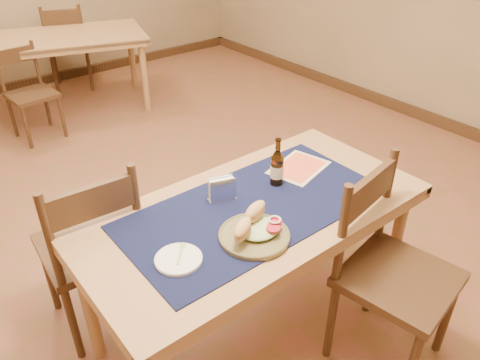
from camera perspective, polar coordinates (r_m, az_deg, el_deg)
room at (r=2.45m, az=-10.83°, el=17.98°), size 6.04×7.04×2.84m
main_table at (r=2.16m, az=1.66°, el=-5.20°), size 1.60×0.80×0.75m
placemat at (r=2.11m, az=1.70°, el=-3.36°), size 1.20×0.60×0.01m
baseboard at (r=3.07m, az=-8.28°, el=-7.23°), size 6.00×7.00×0.10m
back_table at (r=5.09m, az=-21.85°, el=15.06°), size 1.93×1.36×0.75m
chair_main_far at (r=2.39m, az=-17.60°, el=-7.72°), size 0.48×0.48×0.98m
chair_main_near at (r=2.24m, az=17.85°, el=-10.41°), size 0.53×0.53×1.00m
chair_back_near at (r=4.63m, az=-24.29°, el=9.80°), size 0.41×0.41×0.83m
chair_back_far at (r=5.69m, az=-20.27°, el=15.13°), size 0.56×0.56×0.94m
sandwich_plate at (r=1.92m, az=1.80°, el=-6.17°), size 0.30×0.30×0.11m
side_plate at (r=1.84m, az=-7.51°, el=-9.52°), size 0.19×0.19×0.02m
fork at (r=1.86m, az=-7.20°, el=-8.69°), size 0.10×0.10×0.00m
beer_bottle at (r=2.23m, az=4.53°, el=1.51°), size 0.06×0.06×0.24m
napkin_holder at (r=2.13m, az=-2.22°, el=-1.17°), size 0.14×0.09×0.11m
menu_card at (r=2.41m, az=7.18°, el=1.53°), size 0.35×0.29×0.01m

